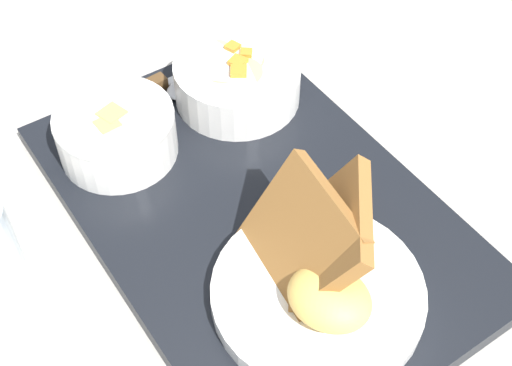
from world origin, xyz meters
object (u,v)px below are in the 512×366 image
object	(u,v)px
bowl_soup	(116,131)
plate_main	(317,278)
knife	(150,88)
bowl_salad	(237,78)
spoon	(163,100)

from	to	relation	value
bowl_soup	plate_main	distance (m)	0.25
bowl_soup	knife	world-z (taller)	bowl_soup
plate_main	knife	world-z (taller)	plate_main
bowl_salad	plate_main	bearing A→B (deg)	-15.99
spoon	bowl_salad	bearing A→B (deg)	-31.77
plate_main	spoon	size ratio (longest dim) A/B	1.08
bowl_salad	bowl_soup	bearing A→B (deg)	-87.71
bowl_salad	bowl_soup	world-z (taller)	same
bowl_salad	plate_main	distance (m)	0.26
bowl_salad	spoon	xyz separation A→B (m)	(-0.03, -0.07, -0.02)
plate_main	bowl_soup	bearing A→B (deg)	-163.56
spoon	bowl_soup	bearing A→B (deg)	-155.84
plate_main	knife	xyz separation A→B (m)	(-0.31, -0.01, -0.02)
plate_main	spoon	bearing A→B (deg)	-179.75
knife	spoon	distance (m)	0.02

